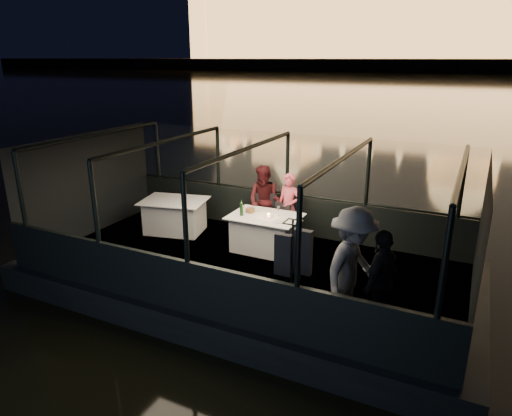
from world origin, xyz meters
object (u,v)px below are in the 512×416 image
at_px(dining_table_aft, 175,216).
at_px(coat_stand, 292,267).
at_px(chair_port_left, 262,218).
at_px(passenger_stripe, 352,275).
at_px(wine_bottle, 241,209).
at_px(person_man_maroon, 264,204).
at_px(passenger_dark, 382,276).
at_px(person_woman_coral, 289,208).
at_px(chair_port_right, 279,224).
at_px(dining_table_central, 265,233).

height_order(dining_table_aft, coat_stand, coat_stand).
xyz_separation_m(chair_port_left, passenger_stripe, (2.72, -2.66, 0.40)).
xyz_separation_m(dining_table_aft, wine_bottle, (1.89, -0.26, 0.53)).
bearing_deg(chair_port_left, person_man_maroon, 67.00).
bearing_deg(person_man_maroon, passenger_dark, -36.32).
height_order(passenger_stripe, passenger_dark, passenger_stripe).
distance_m(person_woman_coral, person_man_maroon, 0.59).
distance_m(passenger_dark, wine_bottle, 3.61).
xyz_separation_m(dining_table_aft, passenger_dark, (5.08, -1.94, 0.47)).
height_order(dining_table_aft, chair_port_right, chair_port_right).
distance_m(dining_table_aft, passenger_stripe, 5.15).
height_order(chair_port_left, person_man_maroon, person_man_maroon).
xyz_separation_m(passenger_dark, wine_bottle, (-3.19, 1.68, 0.06)).
bearing_deg(chair_port_right, person_man_maroon, 163.87).
bearing_deg(chair_port_right, person_woman_coral, 89.39).
bearing_deg(dining_table_central, passenger_stripe, -41.00).
relative_size(dining_table_aft, wine_bottle, 4.40).
xyz_separation_m(chair_port_left, passenger_dark, (3.12, -2.50, 0.40)).
bearing_deg(chair_port_right, passenger_stripe, -33.47).
relative_size(dining_table_central, dining_table_aft, 1.00).
xyz_separation_m(chair_port_right, person_woman_coral, (0.08, 0.30, 0.30)).
distance_m(dining_table_central, dining_table_aft, 2.34).
bearing_deg(person_man_maroon, person_woman_coral, 3.85).
height_order(dining_table_aft, person_woman_coral, person_woman_coral).
bearing_deg(chair_port_right, wine_bottle, -116.22).
height_order(person_woman_coral, passenger_stripe, passenger_stripe).
bearing_deg(dining_table_central, passenger_dark, -34.34).
bearing_deg(chair_port_left, wine_bottle, -118.18).
bearing_deg(passenger_dark, chair_port_left, -113.95).
bearing_deg(chair_port_left, person_woman_coral, -9.74).
bearing_deg(chair_port_right, coat_stand, -48.43).
bearing_deg(passenger_stripe, coat_stand, 116.83).
distance_m(coat_stand, wine_bottle, 2.85).
distance_m(dining_table_aft, chair_port_left, 2.04).
bearing_deg(passenger_stripe, wine_bottle, 67.66).
xyz_separation_m(person_man_maroon, wine_bottle, (-0.07, -0.96, 0.17)).
bearing_deg(chair_port_left, passenger_dark, -61.88).
relative_size(coat_stand, passenger_stripe, 0.88).
height_order(dining_table_aft, passenger_dark, passenger_dark).
xyz_separation_m(dining_table_central, person_man_maroon, (-0.38, 0.77, 0.36)).
bearing_deg(passenger_dark, wine_bottle, -103.02).
height_order(chair_port_left, passenger_stripe, passenger_stripe).
distance_m(dining_table_aft, coat_stand, 4.52).
distance_m(dining_table_central, wine_bottle, 0.72).
distance_m(chair_port_left, person_man_maroon, 0.33).
distance_m(coat_stand, person_woman_coral, 3.31).
xyz_separation_m(coat_stand, person_woman_coral, (-1.29, 3.04, -0.15)).
xyz_separation_m(dining_table_aft, chair_port_left, (1.96, 0.56, 0.06)).
bearing_deg(wine_bottle, passenger_dark, -27.79).
height_order(person_woman_coral, wine_bottle, person_woman_coral).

